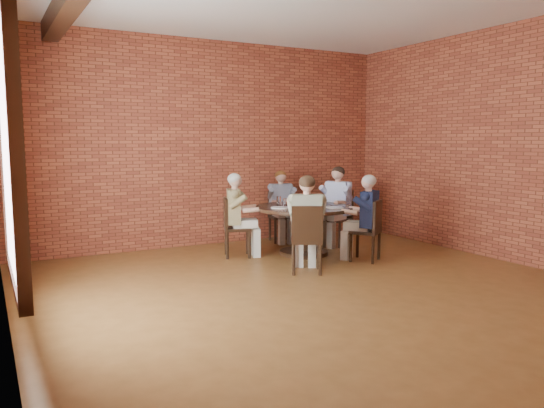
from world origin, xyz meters
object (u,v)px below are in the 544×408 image
chair_a (339,215)px  diner_c (237,215)px  chair_c (232,225)px  diner_e (366,218)px  dining_table (304,221)px  chair_d (307,236)px  diner_d (307,224)px  smartphone (333,205)px  diner_b (281,207)px  diner_a (336,206)px  chair_e (370,228)px  chair_b (280,214)px

chair_a → diner_c: (-1.91, -0.05, 0.13)m
chair_c → diner_e: bearing=-106.0°
dining_table → chair_d: size_ratio=1.63×
diner_c → diner_d: bearing=-142.9°
dining_table → diner_d: diner_d is taller
chair_a → diner_e: diner_e is taller
diner_c → chair_d: diner_c is taller
chair_a → smartphone: (-0.49, -0.54, 0.25)m
diner_b → chair_d: bearing=-99.8°
smartphone → diner_d: bearing=-128.0°
diner_a → chair_a: bearing=90.0°
diner_c → chair_e: size_ratio=1.41×
diner_b → chair_d: (-0.82, -2.12, -0.12)m
chair_a → diner_b: bearing=-156.2°
chair_b → diner_c: diner_c is taller
chair_b → diner_b: diner_b is taller
chair_d → chair_a: bearing=-106.9°
chair_a → smartphone: size_ratio=6.99×
chair_a → chair_c: 1.98m
dining_table → diner_d: bearing=-120.3°
diner_c → dining_table: bearing=-90.0°
diner_e → diner_b: bearing=-115.0°
diner_a → diner_e: bearing=-38.3°
chair_c → smartphone: size_ratio=6.76×
chair_d → diner_e: diner_e is taller
chair_b → chair_e: chair_e is taller
diner_a → diner_b: diner_a is taller
diner_e → smartphone: diner_e is taller
diner_e → smartphone: (-0.10, 0.66, 0.13)m
dining_table → diner_d: 1.12m
chair_d → chair_b: bearing=-80.6°
dining_table → chair_a: bearing=23.2°
chair_a → diner_c: bearing=-111.7°
chair_c → chair_d: bearing=-142.8°
diner_b → diner_c: diner_c is taller
diner_b → chair_e: (0.38, -1.94, -0.12)m
chair_c → diner_a: bearing=-69.8°
chair_e → chair_b: bearing=-114.8°
dining_table → diner_d: (-0.56, -0.97, 0.12)m
chair_c → chair_d: chair_d is taller
chair_d → diner_d: bearing=-90.0°
diner_b → smartphone: size_ratio=9.26×
diner_a → chair_c: bearing=-113.5°
diner_b → chair_e: bearing=-67.5°
diner_a → dining_table: bearing=-90.0°
smartphone → chair_e: bearing=-65.9°
diner_c → smartphone: 1.50m
diner_d → diner_e: bearing=-140.9°
diner_d → diner_b: bearing=-80.6°
chair_a → diner_d: diner_d is taller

